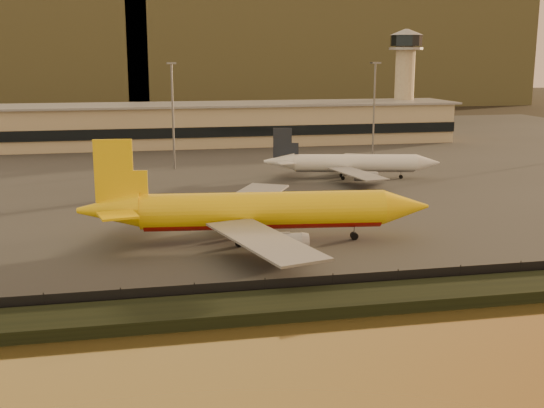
{
  "coord_description": "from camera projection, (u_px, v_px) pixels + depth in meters",
  "views": [
    {
      "loc": [
        -20.26,
        -85.02,
        27.21
      ],
      "look_at": [
        0.03,
        12.0,
        5.55
      ],
      "focal_mm": 45.0,
      "sensor_mm": 36.0,
      "label": 1
    }
  ],
  "objects": [
    {
      "name": "ground",
      "position": [
        290.0,
        263.0,
        91.16
      ],
      "size": [
        900.0,
        900.0,
        0.0
      ],
      "primitive_type": "plane",
      "color": "black",
      "rests_on": "ground"
    },
    {
      "name": "embankment",
      "position": [
        326.0,
        302.0,
        74.76
      ],
      "size": [
        320.0,
        7.0,
        1.4
      ],
      "primitive_type": "cube",
      "color": "black",
      "rests_on": "ground"
    },
    {
      "name": "tarmac",
      "position": [
        208.0,
        159.0,
        181.98
      ],
      "size": [
        320.0,
        220.0,
        0.2
      ],
      "primitive_type": "cube",
      "color": "#2D2D2D",
      "rests_on": "ground"
    },
    {
      "name": "perimeter_fence",
      "position": [
        316.0,
        285.0,
        78.45
      ],
      "size": [
        300.0,
        0.05,
        2.2
      ],
      "primitive_type": "cube",
      "color": "black",
      "rests_on": "tarmac"
    },
    {
      "name": "terminal_building",
      "position": [
        149.0,
        126.0,
        206.98
      ],
      "size": [
        202.0,
        25.0,
        12.6
      ],
      "color": "tan",
      "rests_on": "tarmac"
    },
    {
      "name": "control_tower",
      "position": [
        405.0,
        72.0,
        225.8
      ],
      "size": [
        11.2,
        11.2,
        35.5
      ],
      "color": "tan",
      "rests_on": "tarmac"
    },
    {
      "name": "apron_light_masts",
      "position": [
        279.0,
        105.0,
        162.53
      ],
      "size": [
        152.2,
        12.2,
        25.4
      ],
      "color": "slate",
      "rests_on": "tarmac"
    },
    {
      "name": "distant_hills",
      "position": [
        125.0,
        48.0,
        405.44
      ],
      "size": [
        470.0,
        160.0,
        70.0
      ],
      "color": "brown",
      "rests_on": "ground"
    },
    {
      "name": "dhl_cargo_jet",
      "position": [
        257.0,
        211.0,
        99.83
      ],
      "size": [
        51.85,
        50.45,
        15.48
      ],
      "rotation": [
        0.0,
        0.0,
        -0.12
      ],
      "color": "yellow",
      "rests_on": "tarmac"
    },
    {
      "name": "white_narrowbody_jet",
      "position": [
        352.0,
        164.0,
        152.0
      ],
      "size": [
        39.19,
        37.67,
        11.32
      ],
      "rotation": [
        0.0,
        0.0,
        -0.21
      ],
      "color": "white",
      "rests_on": "tarmac"
    },
    {
      "name": "gse_vehicle_yellow",
      "position": [
        286.0,
        211.0,
        117.38
      ],
      "size": [
        3.94,
        2.47,
        1.64
      ],
      "primitive_type": "cube",
      "rotation": [
        0.0,
        0.0,
        -0.24
      ],
      "color": "yellow",
      "rests_on": "tarmac"
    },
    {
      "name": "gse_vehicle_white",
      "position": [
        182.0,
        210.0,
        118.5
      ],
      "size": [
        3.5,
        1.78,
        1.53
      ],
      "primitive_type": "cube",
      "rotation": [
        0.0,
        0.0,
        -0.07
      ],
      "color": "white",
      "rests_on": "tarmac"
    }
  ]
}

